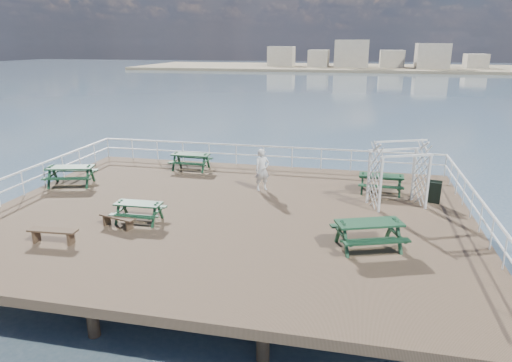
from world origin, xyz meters
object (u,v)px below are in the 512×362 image
(picnic_table_a, at_px, (70,172))
(picnic_table_d, at_px, (139,208))
(picnic_table_c, at_px, (381,180))
(person, at_px, (262,170))
(flat_bench_near, at_px, (118,219))
(flat_bench_far, at_px, (53,233))
(trellis_arbor, at_px, (398,177))
(picnic_table_b, at_px, (191,158))
(picnic_table_e, at_px, (369,229))

(picnic_table_a, xyz_separation_m, picnic_table_d, (4.96, -3.37, -0.11))
(picnic_table_c, xyz_separation_m, person, (-5.01, -0.73, 0.34))
(flat_bench_near, distance_m, person, 6.59)
(flat_bench_far, relative_size, trellis_arbor, 0.61)
(flat_bench_near, relative_size, flat_bench_far, 0.90)
(picnic_table_b, bearing_deg, trellis_arbor, -18.17)
(flat_bench_near, height_order, person, person)
(picnic_table_a, relative_size, trellis_arbor, 0.89)
(picnic_table_d, xyz_separation_m, picnic_table_e, (7.98, -0.49, 0.12))
(picnic_table_b, distance_m, picnic_table_c, 9.37)
(picnic_table_a, distance_m, flat_bench_near, 6.04)
(picnic_table_e, height_order, person, person)
(flat_bench_near, xyz_separation_m, flat_bench_far, (-1.38, -1.62, 0.04))
(picnic_table_a, bearing_deg, picnic_table_d, -48.98)
(flat_bench_near, relative_size, trellis_arbor, 0.55)
(picnic_table_a, xyz_separation_m, person, (8.53, 1.14, 0.29))
(picnic_table_e, distance_m, flat_bench_far, 10.00)
(picnic_table_d, relative_size, picnic_table_e, 0.68)
(picnic_table_a, height_order, flat_bench_far, picnic_table_a)
(picnic_table_c, relative_size, person, 1.03)
(flat_bench_near, bearing_deg, picnic_table_e, 17.04)
(picnic_table_b, bearing_deg, flat_bench_far, -96.71)
(picnic_table_a, distance_m, picnic_table_e, 13.50)
(picnic_table_a, distance_m, person, 8.61)
(picnic_table_c, relative_size, flat_bench_near, 1.29)
(picnic_table_b, height_order, picnic_table_e, picnic_table_e)
(picnic_table_a, height_order, picnic_table_e, picnic_table_e)
(picnic_table_b, xyz_separation_m, flat_bench_far, (-1.23, -9.31, -0.24))
(picnic_table_a, relative_size, picnic_table_d, 1.40)
(picnic_table_c, height_order, flat_bench_far, picnic_table_c)
(flat_bench_near, xyz_separation_m, person, (4.04, 5.17, 0.60))
(person, bearing_deg, picnic_table_d, -162.18)
(picnic_table_a, height_order, trellis_arbor, trellis_arbor)
(picnic_table_e, bearing_deg, picnic_table_a, 143.22)
(picnic_table_a, height_order, flat_bench_near, picnic_table_a)
(picnic_table_c, bearing_deg, trellis_arbor, -69.59)
(picnic_table_e, distance_m, flat_bench_near, 8.46)
(flat_bench_far, bearing_deg, picnic_table_b, 78.89)
(picnic_table_b, bearing_deg, picnic_table_e, -40.34)
(picnic_table_a, bearing_deg, person, -7.14)
(trellis_arbor, bearing_deg, picnic_table_d, 178.95)
(picnic_table_d, bearing_deg, flat_bench_far, -130.28)
(picnic_table_c, xyz_separation_m, flat_bench_far, (-10.43, -7.52, -0.23))
(picnic_table_e, relative_size, trellis_arbor, 0.94)
(flat_bench_near, relative_size, person, 0.80)
(picnic_table_d, height_order, trellis_arbor, trellis_arbor)
(picnic_table_a, bearing_deg, trellis_arbor, -13.52)
(flat_bench_far, bearing_deg, picnic_table_c, 32.24)
(picnic_table_c, bearing_deg, flat_bench_far, -142.39)
(picnic_table_d, bearing_deg, picnic_table_e, -4.65)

